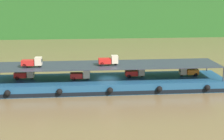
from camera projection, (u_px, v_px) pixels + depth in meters
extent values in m
plane|color=brown|center=(108.00, 88.00, 49.67)|extent=(400.00, 400.00, 0.00)
cube|color=navy|center=(108.00, 83.00, 49.50)|extent=(33.08, 7.21, 1.50)
cube|color=black|center=(110.00, 93.00, 46.07)|extent=(32.42, 0.06, 0.50)
sphere|color=black|center=(7.00, 93.00, 44.54)|extent=(0.79, 0.79, 0.79)
sphere|color=black|center=(59.00, 92.00, 45.14)|extent=(0.79, 0.79, 0.79)
sphere|color=black|center=(110.00, 90.00, 45.75)|extent=(0.79, 0.79, 0.79)
sphere|color=black|center=(159.00, 89.00, 46.36)|extent=(0.79, 0.79, 0.79)
sphere|color=black|center=(207.00, 88.00, 46.96)|extent=(0.79, 0.79, 0.79)
cylinder|color=#2D333D|center=(207.00, 65.00, 53.58)|extent=(0.16, 0.16, 2.00)
cylinder|color=#2D333D|center=(224.00, 74.00, 47.51)|extent=(0.16, 0.16, 2.00)
cube|color=#2D333D|center=(108.00, 65.00, 48.89)|extent=(31.48, 6.41, 0.10)
cube|color=red|center=(21.00, 75.00, 48.67)|extent=(1.76, 1.29, 0.70)
cube|color=beige|center=(31.00, 73.00, 48.68)|extent=(0.95, 1.05, 1.10)
cube|color=#19232D|center=(34.00, 73.00, 48.67)|extent=(0.09, 0.85, 0.38)
cylinder|color=black|center=(32.00, 77.00, 48.81)|extent=(0.57, 0.17, 0.56)
cylinder|color=black|center=(17.00, 78.00, 48.22)|extent=(0.57, 0.17, 0.56)
cylinder|color=black|center=(19.00, 76.00, 49.25)|extent=(0.57, 0.17, 0.56)
cube|color=red|center=(76.00, 75.00, 48.34)|extent=(1.73, 1.24, 0.70)
cube|color=beige|center=(87.00, 74.00, 48.39)|extent=(0.92, 1.02, 1.10)
cube|color=#19232D|center=(90.00, 73.00, 48.40)|extent=(0.06, 0.85, 0.38)
cylinder|color=black|center=(88.00, 78.00, 48.53)|extent=(0.56, 0.15, 0.56)
cylinder|color=black|center=(74.00, 79.00, 47.88)|extent=(0.56, 0.15, 0.56)
cylinder|color=black|center=(74.00, 77.00, 48.91)|extent=(0.56, 0.15, 0.56)
cube|color=red|center=(131.00, 73.00, 49.75)|extent=(1.72, 1.23, 0.70)
cube|color=#C6B793|center=(141.00, 71.00, 49.86)|extent=(0.92, 1.02, 1.10)
cube|color=#19232D|center=(144.00, 71.00, 49.89)|extent=(0.06, 0.85, 0.38)
cylinder|color=black|center=(142.00, 75.00, 50.00)|extent=(0.56, 0.15, 0.56)
cylinder|color=black|center=(129.00, 76.00, 49.27)|extent=(0.56, 0.15, 0.56)
cylinder|color=black|center=(128.00, 75.00, 50.30)|extent=(0.56, 0.15, 0.56)
cube|color=orange|center=(192.00, 72.00, 50.67)|extent=(1.72, 1.23, 0.70)
cube|color=#C6B793|center=(183.00, 70.00, 50.48)|extent=(0.92, 1.01, 1.10)
cube|color=#19232D|center=(180.00, 70.00, 50.40)|extent=(0.05, 0.85, 0.38)
cylinder|color=black|center=(182.00, 74.00, 50.58)|extent=(0.56, 0.15, 0.56)
cylinder|color=black|center=(193.00, 73.00, 51.31)|extent=(0.56, 0.15, 0.56)
cylinder|color=black|center=(196.00, 75.00, 50.28)|extent=(0.56, 0.15, 0.56)
cube|color=red|center=(28.00, 63.00, 47.07)|extent=(1.76, 1.29, 0.70)
cube|color=beige|center=(38.00, 61.00, 47.08)|extent=(0.95, 1.05, 1.10)
cube|color=#19232D|center=(42.00, 60.00, 47.07)|extent=(0.09, 0.85, 0.38)
cylinder|color=black|center=(40.00, 65.00, 47.21)|extent=(0.57, 0.17, 0.56)
cylinder|color=black|center=(24.00, 66.00, 46.62)|extent=(0.57, 0.17, 0.56)
cylinder|color=black|center=(26.00, 64.00, 47.65)|extent=(0.57, 0.17, 0.56)
cube|color=red|center=(105.00, 61.00, 48.23)|extent=(1.73, 1.24, 0.70)
cube|color=beige|center=(115.00, 59.00, 48.35)|extent=(0.92, 1.02, 1.10)
cube|color=#19232D|center=(118.00, 58.00, 48.38)|extent=(0.06, 0.85, 0.38)
cylinder|color=black|center=(116.00, 63.00, 48.49)|extent=(0.56, 0.15, 0.56)
cylinder|color=black|center=(102.00, 64.00, 47.75)|extent=(0.56, 0.15, 0.56)
cylinder|color=black|center=(101.00, 63.00, 48.78)|extent=(0.56, 0.15, 0.56)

